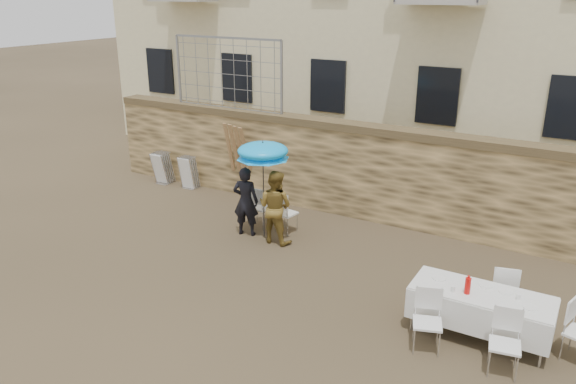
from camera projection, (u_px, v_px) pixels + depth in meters
The scene contains 16 objects.
ground at pixel (205, 300), 9.83m from camera, with size 80.00×80.00×0.00m, color brown.
stone_wall at pixel (332, 167), 13.53m from camera, with size 13.00×0.50×2.20m, color olive.
chain_link_fence at pixel (228, 74), 14.26m from camera, with size 3.20×0.06×1.80m, color gray, non-canonical shape.
man_suit at pixel (246, 201), 12.22m from camera, with size 0.57×0.37×1.56m, color black.
woman_dress at pixel (275, 207), 11.86m from camera, with size 0.78×0.60×1.60m, color #A68132.
umbrella at pixel (263, 154), 11.74m from camera, with size 1.12×1.12×2.00m.
couple_chair_left at pixel (260, 206), 12.77m from camera, with size 0.48×0.48×0.96m, color white, non-canonical shape.
couple_chair_right at pixel (286, 212), 12.44m from camera, with size 0.48×0.48×0.96m, color white, non-canonical shape.
banquet_table at pixel (482, 295), 8.56m from camera, with size 2.10×0.85×0.78m.
soda_bottle at pixel (468, 286), 8.48m from camera, with size 0.09×0.09×0.26m, color red.
table_chair_front_left at pixel (427, 322), 8.32m from camera, with size 0.48×0.48×0.96m, color white, non-canonical shape.
table_chair_front_right at pixel (505, 344), 7.80m from camera, with size 0.48×0.48×0.96m, color white, non-canonical shape.
table_chair_back at pixel (503, 290), 9.21m from camera, with size 0.48×0.48×0.96m, color white, non-canonical shape.
chair_stack_left at pixel (167, 166), 15.75m from camera, with size 0.46×0.47×0.92m, color white, non-canonical shape.
chair_stack_right at pixel (192, 171), 15.32m from camera, with size 0.46×0.40×0.92m, color white, non-canonical shape.
wood_planks at pixel (241, 160), 14.44m from camera, with size 0.70×0.20×2.00m, color #A37749, non-canonical shape.
Camera 1 is at (5.57, -6.72, 5.12)m, focal length 35.00 mm.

